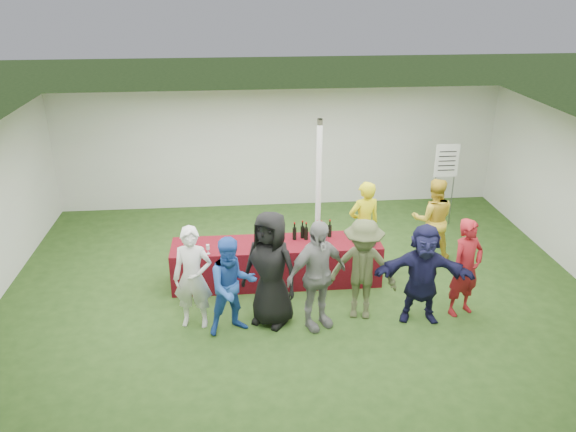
{
  "coord_description": "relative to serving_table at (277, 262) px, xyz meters",
  "views": [
    {
      "loc": [
        -0.95,
        -8.29,
        5.0
      ],
      "look_at": [
        -0.14,
        0.37,
        1.25
      ],
      "focal_mm": 35.0,
      "sensor_mm": 36.0,
      "label": 1
    }
  ],
  "objects": [
    {
      "name": "tent",
      "position": [
        0.84,
        0.83,
        0.98
      ],
      "size": [
        10.0,
        10.0,
        10.0
      ],
      "color": "white",
      "rests_on": "ground"
    },
    {
      "name": "dump_bucket",
      "position": [
        1.58,
        -0.22,
        0.46
      ],
      "size": [
        0.22,
        0.22,
        0.18
      ],
      "primitive_type": "cylinder",
      "color": "slate",
      "rests_on": "serving_table"
    },
    {
      "name": "customer_6",
      "position": [
        2.86,
        -1.26,
        0.43
      ],
      "size": [
        0.69,
        0.58,
        1.61
      ],
      "primitive_type": "imported",
      "rotation": [
        0.0,
        0.0,
        0.39
      ],
      "color": "maroon",
      "rests_on": "ground"
    },
    {
      "name": "serving_table",
      "position": [
        0.0,
        0.0,
        0.0
      ],
      "size": [
        3.6,
        0.8,
        0.75
      ],
      "primitive_type": "cube",
      "color": "maroon",
      "rests_on": "ground"
    },
    {
      "name": "customer_5",
      "position": [
        2.13,
        -1.38,
        0.43
      ],
      "size": [
        1.56,
        0.71,
        1.62
      ],
      "primitive_type": "imported",
      "rotation": [
        0.0,
        0.0,
        -0.16
      ],
      "color": "#151538",
      "rests_on": "ground"
    },
    {
      "name": "customer_1",
      "position": [
        -0.76,
        -1.43,
        0.4
      ],
      "size": [
        0.9,
        0.79,
        1.55
      ],
      "primitive_type": "imported",
      "rotation": [
        0.0,
        0.0,
        0.3
      ],
      "color": "#2451B0",
      "rests_on": "ground"
    },
    {
      "name": "customer_2",
      "position": [
        -0.18,
        -1.23,
        0.55
      ],
      "size": [
        1.07,
        0.98,
        1.84
      ],
      "primitive_type": "imported",
      "rotation": [
        0.0,
        0.0,
        -0.56
      ],
      "color": "black",
      "rests_on": "ground"
    },
    {
      "name": "wine_glasses",
      "position": [
        -0.94,
        -0.28,
        0.49
      ],
      "size": [
        1.15,
        0.12,
        0.16
      ],
      "color": "silver",
      "rests_on": "serving_table"
    },
    {
      "name": "customer_3",
      "position": [
        0.5,
        -1.41,
        0.5
      ],
      "size": [
        1.11,
        0.84,
        1.76
      ],
      "primitive_type": "imported",
      "rotation": [
        0.0,
        0.0,
        0.46
      ],
      "color": "gray",
      "rests_on": "ground"
    },
    {
      "name": "water_bottle",
      "position": [
        0.05,
        0.08,
        0.48
      ],
      "size": [
        0.07,
        0.07,
        0.23
      ],
      "color": "silver",
      "rests_on": "serving_table"
    },
    {
      "name": "wine_list_sign",
      "position": [
        3.71,
        2.12,
        0.94
      ],
      "size": [
        0.5,
        0.03,
        1.8
      ],
      "color": "slate",
      "rests_on": "ground"
    },
    {
      "name": "customer_4",
      "position": [
        1.23,
        -1.21,
        0.45
      ],
      "size": [
        1.19,
        0.85,
        1.66
      ],
      "primitive_type": "imported",
      "rotation": [
        0.0,
        0.0,
        -0.24
      ],
      "color": "#444B2B",
      "rests_on": "ground"
    },
    {
      "name": "staff_back",
      "position": [
        2.97,
        0.62,
        0.43
      ],
      "size": [
        0.87,
        0.73,
        1.6
      ],
      "primitive_type": "imported",
      "rotation": [
        0.0,
        0.0,
        2.97
      ],
      "color": "gold",
      "rests_on": "ground"
    },
    {
      "name": "customer_0",
      "position": [
        -1.35,
        -1.21,
        0.45
      ],
      "size": [
        0.64,
        0.47,
        1.64
      ],
      "primitive_type": "imported",
      "rotation": [
        0.0,
        0.0,
        -0.13
      ],
      "color": "silver",
      "rests_on": "ground"
    },
    {
      "name": "wine_bottles",
      "position": [
        0.63,
        0.14,
        0.5
      ],
      "size": [
        0.7,
        0.15,
        0.32
      ],
      "color": "black",
      "rests_on": "serving_table"
    },
    {
      "name": "bar_towel",
      "position": [
        1.55,
        0.05,
        0.39
      ],
      "size": [
        0.25,
        0.18,
        0.03
      ],
      "primitive_type": "cube",
      "color": "white",
      "rests_on": "serving_table"
    },
    {
      "name": "ground",
      "position": [
        0.34,
        -0.37,
        -0.38
      ],
      "size": [
        60.0,
        60.0,
        0.0
      ],
      "primitive_type": "plane",
      "color": "#284719",
      "rests_on": "ground"
    },
    {
      "name": "staff_pourer",
      "position": [
        1.62,
        0.43,
        0.46
      ],
      "size": [
        0.69,
        0.53,
        1.67
      ],
      "primitive_type": "imported",
      "rotation": [
        0.0,
        0.0,
        3.39
      ],
      "color": "#CCC911",
      "rests_on": "ground"
    }
  ]
}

